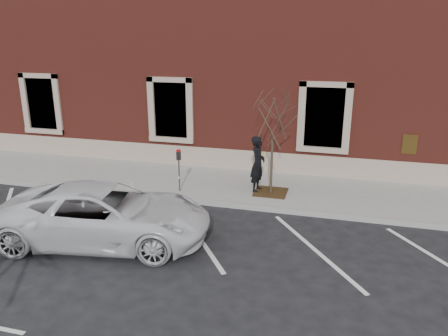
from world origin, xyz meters
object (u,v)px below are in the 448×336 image
(man, at_px, (258,164))
(parking_meter, at_px, (179,162))
(white_truck, at_px, (105,214))
(sapling, at_px, (273,122))

(man, xyz_separation_m, parking_meter, (-2.57, -0.73, 0.06))
(parking_meter, height_order, white_truck, parking_meter)
(man, distance_m, sapling, 1.56)
(sapling, relative_size, white_truck, 0.63)
(man, relative_size, sapling, 0.55)
(man, relative_size, white_truck, 0.35)
(parking_meter, bearing_deg, man, 31.34)
(parking_meter, xyz_separation_m, sapling, (3.05, 0.67, 1.43))
(sapling, height_order, white_truck, sapling)
(parking_meter, bearing_deg, sapling, 28.00)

